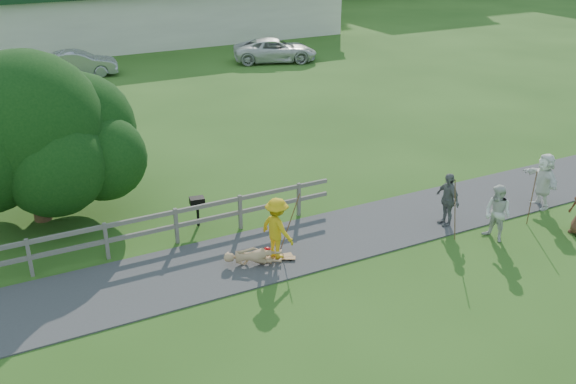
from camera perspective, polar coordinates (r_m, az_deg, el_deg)
name	(u,v)px	position (r m, az deg, el deg)	size (l,w,h in m)	color
ground	(291,279)	(16.97, 0.26, -7.78)	(260.00, 260.00, 0.00)	#284F16
path	(266,254)	(18.12, -1.95, -5.50)	(34.00, 3.00, 0.04)	#3C3C3F
fence	(83,240)	(18.18, -17.79, -4.12)	(15.05, 0.10, 1.10)	#5E5953
strip_mall	(115,5)	(49.33, -15.16, 15.74)	(32.50, 10.75, 5.10)	beige
skater_rider	(277,232)	(17.45, -0.99, -3.54)	(1.13, 0.65, 1.75)	gold
skater_fallen	(253,257)	(17.46, -3.15, -5.76)	(1.56, 0.37, 0.57)	tan
spectator_a	(497,213)	(19.48, 18.11, -1.81)	(0.83, 0.65, 1.71)	silver
spectator_b	(447,199)	(19.98, 13.99, -0.65)	(1.00, 0.42, 1.70)	slate
spectator_d	(543,181)	(22.14, 21.75, 0.94)	(1.70, 0.54, 1.83)	white
car_silver	(78,64)	(39.53, -18.18, 10.79)	(1.54, 4.41, 1.45)	#919398
car_white	(275,50)	(41.38, -1.15, 12.49)	(2.41, 5.22, 1.45)	silver
tree	(34,163)	(20.79, -21.66, 2.44)	(7.31, 7.31, 3.80)	black
bbq	(198,212)	(19.70, -8.03, -1.74)	(0.43, 0.33, 0.93)	black
longboard_rider	(277,258)	(17.84, -0.97, -5.90)	(0.86, 0.21, 0.10)	brown
longboard_fallen	(281,259)	(17.79, -0.64, -6.00)	(0.81, 0.20, 0.09)	brown
helmet	(267,251)	(18.03, -1.86, -5.29)	(0.24, 0.24, 0.24)	#B40508
pole_rider	(290,221)	(18.00, 0.16, -2.58)	(0.03, 0.03, 1.78)	brown
pole_spec_left	(455,210)	(19.02, 14.62, -1.55)	(0.03, 0.03, 1.98)	brown
pole_spec_right	(532,198)	(20.81, 20.85, -0.50)	(0.03, 0.03, 1.74)	brown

